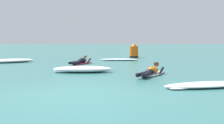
{
  "coord_description": "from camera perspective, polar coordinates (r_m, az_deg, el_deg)",
  "views": [
    {
      "loc": [
        -0.02,
        -7.05,
        1.41
      ],
      "look_at": [
        1.71,
        6.09,
        0.32
      ],
      "focal_mm": 45.07,
      "sensor_mm": 36.0,
      "label": 1
    }
  ],
  "objects": [
    {
      "name": "ground_plane",
      "position": [
        17.11,
        -7.41,
        -0.08
      ],
      "size": [
        120.0,
        120.0,
        0.0
      ],
      "primitive_type": "plane",
      "color": "#387A75"
    },
    {
      "name": "surfer_near",
      "position": [
        11.04,
        8.06,
        -1.97
      ],
      "size": [
        1.76,
        2.27,
        0.54
      ],
      "color": "silver",
      "rests_on": "ground"
    },
    {
      "name": "surfer_far",
      "position": [
        16.0,
        -6.23,
        0.09
      ],
      "size": [
        1.54,
        2.46,
        0.55
      ],
      "color": "#E54C66",
      "rests_on": "ground"
    },
    {
      "name": "whitewater_front",
      "position": [
        12.05,
        -5.97,
        -1.47
      ],
      "size": [
        2.6,
        1.27,
        0.26
      ],
      "color": "white",
      "rests_on": "ground"
    },
    {
      "name": "whitewater_mid_left",
      "position": [
        17.92,
        -20.29,
        0.21
      ],
      "size": [
        3.2,
        2.21,
        0.22
      ],
      "color": "white",
      "rests_on": "ground"
    },
    {
      "name": "whitewater_mid_right",
      "position": [
        18.37,
        1.43,
        0.49
      ],
      "size": [
        2.63,
        0.97,
        0.14
      ],
      "color": "white",
      "rests_on": "ground"
    },
    {
      "name": "whitewater_back",
      "position": [
        8.81,
        19.1,
        -4.37
      ],
      "size": [
        2.94,
        1.16,
        0.14
      ],
      "color": "white",
      "rests_on": "ground"
    },
    {
      "name": "channel_marker_buoy",
      "position": [
        21.34,
        4.48,
        2.09
      ],
      "size": [
        0.67,
        0.67,
        1.11
      ],
      "color": "#EA5B0F",
      "rests_on": "ground"
    }
  ]
}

